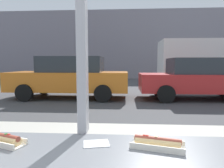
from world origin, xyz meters
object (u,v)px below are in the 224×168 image
object	(u,v)px
hotdog_tray_near	(157,143)
parked_car_red	(198,78)
box_truck	(217,61)
hotdog_tray_far	(2,139)
parked_car_orange	(70,77)

from	to	relation	value
hotdog_tray_near	parked_car_red	size ratio (longest dim) A/B	0.06
box_truck	hotdog_tray_near	bearing A→B (deg)	-115.01
hotdog_tray_near	hotdog_tray_far	xyz separation A→B (m)	(-0.74, 0.00, 0.00)
hotdog_tray_near	box_truck	world-z (taller)	box_truck
hotdog_tray_near	parked_car_red	xyz separation A→B (m)	(2.71, 7.05, -0.18)
hotdog_tray_near	box_truck	xyz separation A→B (m)	(5.33, 11.43, 0.54)
hotdog_tray_near	hotdog_tray_far	bearing A→B (deg)	179.87
box_truck	parked_car_red	bearing A→B (deg)	-120.93
hotdog_tray_near	box_truck	size ratio (longest dim) A/B	0.04
hotdog_tray_near	parked_car_orange	world-z (taller)	parked_car_orange
hotdog_tray_far	box_truck	xyz separation A→B (m)	(6.07, 11.43, 0.54)
hotdog_tray_far	box_truck	world-z (taller)	box_truck
hotdog_tray_near	hotdog_tray_far	distance (m)	0.74
parked_car_red	hotdog_tray_near	bearing A→B (deg)	-111.02
parked_car_orange	box_truck	bearing A→B (deg)	29.65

